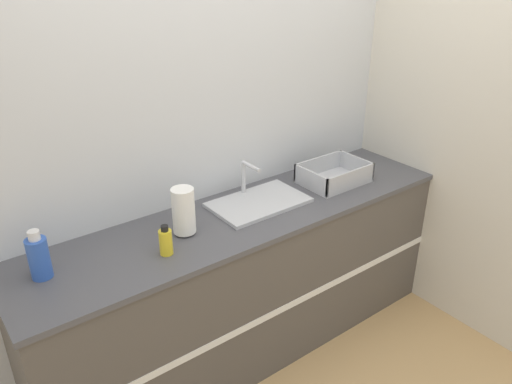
% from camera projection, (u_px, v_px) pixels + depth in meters
% --- Properties ---
extents(ground_plane, '(12.00, 12.00, 0.00)m').
position_uv_depth(ground_plane, '(277.00, 372.00, 2.82)').
color(ground_plane, tan).
extents(wall_back, '(4.84, 0.06, 2.60)m').
position_uv_depth(wall_back, '(211.00, 126.00, 2.69)').
color(wall_back, silver).
rests_on(wall_back, ground_plane).
extents(wall_right, '(0.06, 2.57, 2.60)m').
position_uv_depth(wall_right, '(405.00, 101.00, 3.14)').
color(wall_right, beige).
rests_on(wall_right, ground_plane).
extents(counter_cabinet, '(2.46, 0.60, 0.90)m').
position_uv_depth(counter_cabinet, '(246.00, 283.00, 2.83)').
color(counter_cabinet, '#514C47').
rests_on(counter_cabinet, ground_plane).
extents(sink, '(0.52, 0.32, 0.21)m').
position_uv_depth(sink, '(258.00, 201.00, 2.73)').
color(sink, silver).
rests_on(sink, counter_cabinet).
extents(paper_towel_roll, '(0.11, 0.11, 0.24)m').
position_uv_depth(paper_towel_roll, '(184.00, 211.00, 2.40)').
color(paper_towel_roll, '#4C4C51').
rests_on(paper_towel_roll, counter_cabinet).
extents(dish_rack, '(0.39, 0.28, 0.12)m').
position_uv_depth(dish_rack, '(334.00, 176.00, 2.97)').
color(dish_rack, '#B7BABF').
rests_on(dish_rack, counter_cabinet).
extents(bottle_blue, '(0.09, 0.09, 0.22)m').
position_uv_depth(bottle_blue, '(39.00, 257.00, 2.08)').
color(bottle_blue, '#2D56B7').
rests_on(bottle_blue, counter_cabinet).
extents(bottle_yellow, '(0.06, 0.06, 0.15)m').
position_uv_depth(bottle_yellow, '(166.00, 241.00, 2.25)').
color(bottle_yellow, yellow).
rests_on(bottle_yellow, counter_cabinet).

